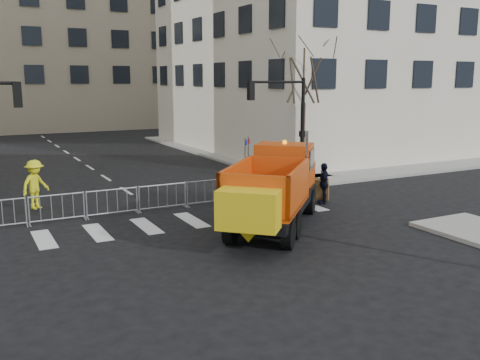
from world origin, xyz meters
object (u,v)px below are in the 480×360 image
plow_truck (274,187)px  cop_b (281,185)px  newspaper_box (294,171)px  cop_c (324,183)px  worker (35,184)px  cop_a (305,177)px

plow_truck → cop_b: (2.06, 2.78, -0.62)m
newspaper_box → cop_c: bearing=-94.1°
newspaper_box → worker: bearing=-168.1°
worker → newspaper_box: worker is taller
plow_truck → worker: 9.81m
cop_a → newspaper_box: cop_a is taller
cop_b → newspaper_box: bearing=-108.9°
cop_c → worker: (-11.27, 4.17, 0.26)m
plow_truck → cop_b: size_ratio=4.40×
cop_a → cop_b: 2.36m
worker → cop_c: bearing=-56.1°
cop_b → cop_a: bearing=-129.1°
cop_c → newspaper_box: (1.20, 4.11, -0.19)m
newspaper_box → cop_a: bearing=-101.2°
cop_a → newspaper_box: size_ratio=1.64×
plow_truck → newspaper_box: bearing=4.8°
cop_b → cop_c: (1.97, -0.35, -0.03)m
plow_truck → cop_a: plow_truck is taller
plow_truck → cop_c: bearing=-15.4°
worker → newspaper_box: (12.46, -0.06, -0.45)m
plow_truck → cop_c: plow_truck is taller
plow_truck → cop_c: size_ratio=4.55×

